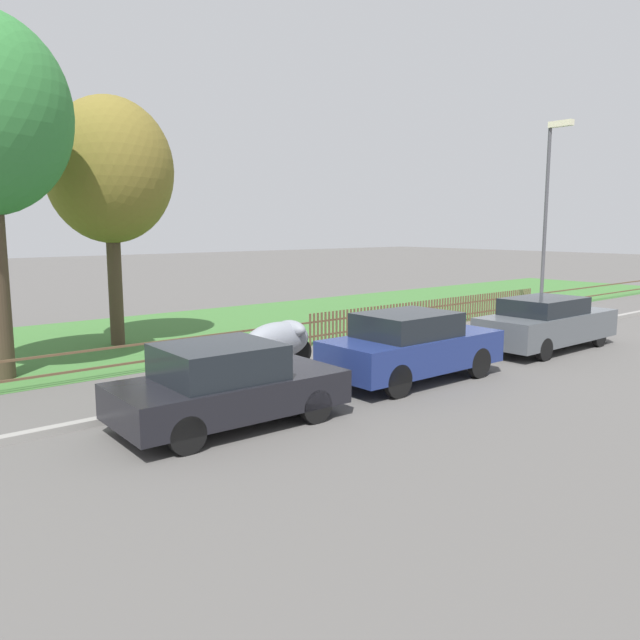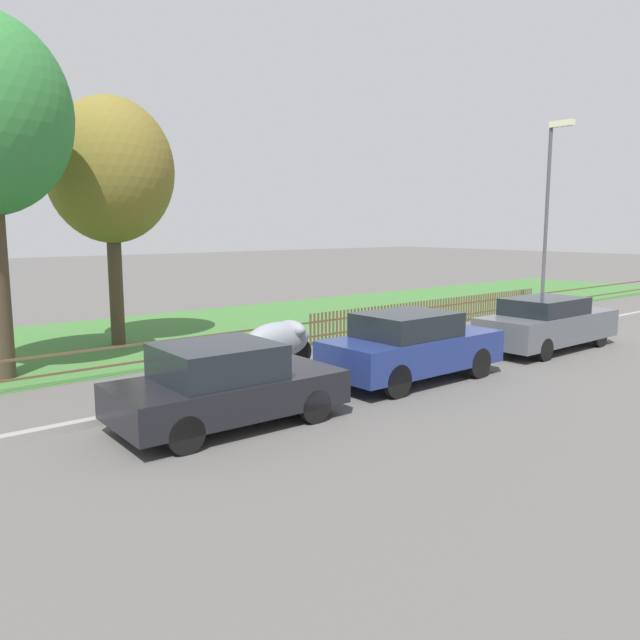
{
  "view_description": "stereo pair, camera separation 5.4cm",
  "coord_description": "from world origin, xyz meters",
  "px_view_note": "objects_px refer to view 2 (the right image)",
  "views": [
    {
      "loc": [
        -16.08,
        -9.94,
        3.27
      ],
      "look_at": [
        -6.83,
        1.11,
        1.1
      ],
      "focal_mm": 35.0,
      "sensor_mm": 36.0,
      "label": 1
    },
    {
      "loc": [
        -16.04,
        -9.97,
        3.27
      ],
      "look_at": [
        -6.83,
        1.11,
        1.1
      ],
      "focal_mm": 35.0,
      "sensor_mm": 36.0,
      "label": 2
    }
  ],
  "objects_px": {
    "parked_car_silver_hatchback": "(225,385)",
    "parked_car_navy_estate": "(547,323)",
    "tree_behind_motorcycle": "(110,172)",
    "street_lamp": "(550,203)",
    "parked_car_black_saloon": "(411,346)",
    "covered_motorcycle": "(279,340)"
  },
  "relations": [
    {
      "from": "parked_car_silver_hatchback",
      "to": "covered_motorcycle",
      "type": "bearing_deg",
      "value": 43.46
    },
    {
      "from": "covered_motorcycle",
      "to": "tree_behind_motorcycle",
      "type": "distance_m",
      "value": 6.88
    },
    {
      "from": "parked_car_black_saloon",
      "to": "street_lamp",
      "type": "height_order",
      "value": "street_lamp"
    },
    {
      "from": "tree_behind_motorcycle",
      "to": "parked_car_navy_estate",
      "type": "bearing_deg",
      "value": -43.08
    },
    {
      "from": "covered_motorcycle",
      "to": "street_lamp",
      "type": "relative_size",
      "value": 0.31
    },
    {
      "from": "parked_car_silver_hatchback",
      "to": "tree_behind_motorcycle",
      "type": "relative_size",
      "value": 0.58
    },
    {
      "from": "parked_car_silver_hatchback",
      "to": "parked_car_black_saloon",
      "type": "relative_size",
      "value": 0.94
    },
    {
      "from": "tree_behind_motorcycle",
      "to": "parked_car_silver_hatchback",
      "type": "bearing_deg",
      "value": -100.01
    },
    {
      "from": "parked_car_silver_hatchback",
      "to": "street_lamp",
      "type": "xyz_separation_m",
      "value": [
        13.06,
        1.98,
        3.3
      ]
    },
    {
      "from": "tree_behind_motorcycle",
      "to": "street_lamp",
      "type": "distance_m",
      "value": 13.15
    },
    {
      "from": "parked_car_silver_hatchback",
      "to": "parked_car_navy_estate",
      "type": "height_order",
      "value": "parked_car_navy_estate"
    },
    {
      "from": "parked_car_navy_estate",
      "to": "street_lamp",
      "type": "relative_size",
      "value": 0.7
    },
    {
      "from": "parked_car_silver_hatchback",
      "to": "parked_car_navy_estate",
      "type": "xyz_separation_m",
      "value": [
        9.97,
        0.06,
        0.03
      ]
    },
    {
      "from": "parked_car_black_saloon",
      "to": "parked_car_navy_estate",
      "type": "relative_size",
      "value": 0.91
    },
    {
      "from": "parked_car_navy_estate",
      "to": "parked_car_black_saloon",
      "type": "bearing_deg",
      "value": 179.63
    },
    {
      "from": "covered_motorcycle",
      "to": "street_lamp",
      "type": "height_order",
      "value": "street_lamp"
    },
    {
      "from": "parked_car_silver_hatchback",
      "to": "street_lamp",
      "type": "bearing_deg",
      "value": 10.5
    },
    {
      "from": "parked_car_black_saloon",
      "to": "covered_motorcycle",
      "type": "distance_m",
      "value": 3.07
    },
    {
      "from": "parked_car_black_saloon",
      "to": "street_lamp",
      "type": "bearing_deg",
      "value": 13.16
    },
    {
      "from": "parked_car_silver_hatchback",
      "to": "tree_behind_motorcycle",
      "type": "bearing_deg",
      "value": 81.88
    },
    {
      "from": "parked_car_black_saloon",
      "to": "parked_car_navy_estate",
      "type": "height_order",
      "value": "parked_car_black_saloon"
    },
    {
      "from": "parked_car_black_saloon",
      "to": "tree_behind_motorcycle",
      "type": "distance_m",
      "value": 9.47
    }
  ]
}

